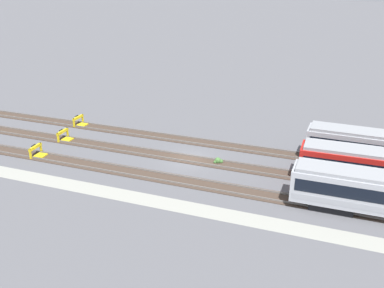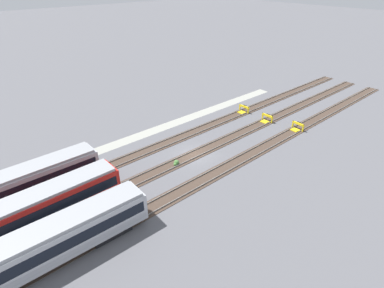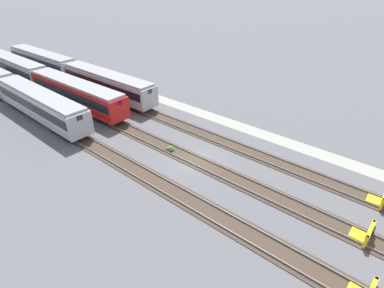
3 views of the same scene
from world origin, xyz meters
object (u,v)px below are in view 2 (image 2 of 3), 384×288
Objects in this scene: subway_car_front_row_centre at (10,189)px; bumper_stop_near_inner_track at (266,119)px; bumper_stop_middle_track at (297,127)px; bumper_stop_nearest_track at (243,110)px; weed_clump at (176,163)px; subway_car_front_row_left_inner at (24,215)px; subway_car_back_row_leftmost at (41,247)px.

bumper_stop_near_inner_track is at bearing 172.20° from subway_car_front_row_centre.
bumper_stop_near_inner_track is 1.00× the size of bumper_stop_middle_track.
bumper_stop_nearest_track is 4.84m from bumper_stop_near_inner_track.
bumper_stop_nearest_track is at bearing 179.91° from subway_car_front_row_centre.
subway_car_front_row_centre is 19.58× the size of weed_clump.
weed_clump is at bearing 179.32° from subway_car_front_row_left_inner.
bumper_stop_near_inner_track is (-35.74, 4.89, -1.53)m from subway_car_front_row_centre.
weed_clump is (18.51, 5.06, -0.27)m from bumper_stop_nearest_track.
bumper_stop_nearest_track is at bearing -164.70° from weed_clump.
subway_car_back_row_leftmost is 8.98× the size of bumper_stop_nearest_track.
bumper_stop_middle_track is 20.20m from weed_clump.
subway_car_front_row_left_inner is 8.98× the size of bumper_stop_middle_track.
subway_car_back_row_leftmost is (0.00, 9.78, 0.00)m from subway_car_front_row_centre.
subway_car_back_row_leftmost is at bearing 15.23° from bumper_stop_nearest_track.
subway_car_front_row_left_inner is at bearing 90.00° from subway_car_front_row_centre.
subway_car_front_row_left_inner and subway_car_back_row_leftmost have the same top height.
subway_car_back_row_leftmost is at bearing 90.00° from subway_car_front_row_left_inner.
bumper_stop_middle_track is at bearing 96.79° from bumper_stop_nearest_track.
subway_car_front_row_left_inner is 35.77m from bumper_stop_near_inner_track.
subway_car_front_row_left_inner is 19.62× the size of weed_clump.
weed_clump is at bearing -13.20° from bumper_stop_middle_track.
bumper_stop_middle_track is at bearing 166.80° from weed_clump.
subway_car_front_row_centre is at bearing -0.09° from bumper_stop_nearest_track.
bumper_stop_middle_track reaches higher than weed_clump.
subway_car_back_row_leftmost is 19.61× the size of weed_clump.
subway_car_front_row_centre is 8.97× the size of bumper_stop_nearest_track.
bumper_stop_near_inner_track is at bearing 90.16° from bumper_stop_nearest_track.
subway_car_back_row_leftmost reaches higher than bumper_stop_nearest_track.
subway_car_front_row_left_inner reaches higher than weed_clump.
subway_car_back_row_leftmost is 17.93m from weed_clump.
bumper_stop_middle_track is (-1.14, 4.84, 0.00)m from bumper_stop_near_inner_track.
bumper_stop_near_inner_track is (-35.74, -4.89, -1.53)m from subway_car_back_row_leftmost.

